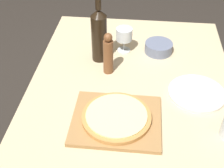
% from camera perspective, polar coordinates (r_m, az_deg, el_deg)
% --- Properties ---
extents(dining_table, '(0.95, 1.26, 0.75)m').
position_cam_1_polar(dining_table, '(1.52, 3.41, -2.97)').
color(dining_table, '#CCB78E').
rests_on(dining_table, ground_plane).
extents(cutting_board, '(0.36, 0.30, 0.02)m').
position_cam_1_polar(cutting_board, '(1.28, 0.82, -6.61)').
color(cutting_board, '#A87A47').
rests_on(cutting_board, dining_table).
extents(pizza, '(0.28, 0.28, 0.02)m').
position_cam_1_polar(pizza, '(1.26, 0.82, -5.97)').
color(pizza, '#C68947').
rests_on(pizza, cutting_board).
extents(wine_bottle, '(0.08, 0.08, 0.35)m').
position_cam_1_polar(wine_bottle, '(1.55, -2.37, 9.05)').
color(wine_bottle, black).
rests_on(wine_bottle, dining_table).
extents(pepper_mill, '(0.05, 0.05, 0.21)m').
position_cam_1_polar(pepper_mill, '(1.47, -0.71, 5.46)').
color(pepper_mill, brown).
rests_on(pepper_mill, dining_table).
extents(wine_glass, '(0.09, 0.09, 0.13)m').
position_cam_1_polar(wine_glass, '(1.63, 2.24, 8.94)').
color(wine_glass, silver).
rests_on(wine_glass, dining_table).
extents(small_bowl, '(0.15, 0.15, 0.05)m').
position_cam_1_polar(small_bowl, '(1.68, 8.52, 6.62)').
color(small_bowl, slate).
rests_on(small_bowl, dining_table).
extents(dinner_plate, '(0.26, 0.26, 0.01)m').
position_cam_1_polar(dinner_plate, '(1.45, 15.22, -1.60)').
color(dinner_plate, silver).
rests_on(dinner_plate, dining_table).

